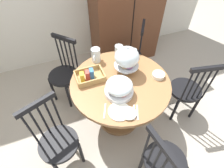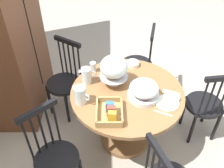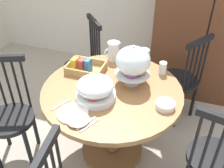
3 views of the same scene
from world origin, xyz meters
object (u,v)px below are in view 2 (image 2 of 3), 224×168
(windsor_chair_host_seat, at_px, (139,65))
(milk_pitcher, at_px, (80,96))
(windsor_chair_far_side, at_px, (205,106))
(pastry_stand_with_dome, at_px, (114,68))
(fruit_platter_covered, at_px, (144,90))
(wooden_armoire, at_px, (6,37))
(cereal_basket, at_px, (110,112))
(dining_table, at_px, (126,108))
(cereal_bowl, at_px, (133,64))
(china_plate_large, at_px, (167,103))
(windsor_chair_by_cabinet, at_px, (55,158))
(drinking_glass, at_px, (93,67))
(china_plate_small, at_px, (172,97))
(windsor_chair_near_window, at_px, (65,83))
(orange_juice_pitcher, at_px, (87,76))

(windsor_chair_host_seat, xyz_separation_m, milk_pitcher, (-0.97, 0.65, 0.37))
(windsor_chair_far_side, bearing_deg, windsor_chair_host_seat, 40.53)
(pastry_stand_with_dome, relative_size, fruit_platter_covered, 1.15)
(windsor_chair_far_side, xyz_separation_m, windsor_chair_host_seat, (0.76, 0.65, 0.00))
(wooden_armoire, bearing_deg, fruit_platter_covered, -116.65)
(wooden_armoire, xyz_separation_m, cereal_basket, (-0.96, -1.14, -0.21))
(wooden_armoire, bearing_deg, dining_table, -116.44)
(dining_table, distance_m, cereal_bowl, 0.51)
(cereal_basket, height_order, china_plate_large, cereal_basket)
(milk_pitcher, bearing_deg, china_plate_large, -92.07)
(windsor_chair_far_side, xyz_separation_m, milk_pitcher, (-0.21, 1.30, 0.37))
(dining_table, relative_size, windsor_chair_far_side, 1.14)
(windsor_chair_by_cabinet, distance_m, drinking_glass, 1.00)
(windsor_chair_host_seat, relative_size, pastry_stand_with_dome, 2.83)
(cereal_bowl, xyz_separation_m, drinking_glass, (-0.10, 0.43, 0.03))
(fruit_platter_covered, distance_m, cereal_basket, 0.39)
(wooden_armoire, height_order, china_plate_large, wooden_armoire)
(windsor_chair_by_cabinet, height_order, china_plate_small, windsor_chair_by_cabinet)
(windsor_chair_near_window, height_order, windsor_chair_by_cabinet, same)
(wooden_armoire, distance_m, milk_pitcher, 1.19)
(wooden_armoire, bearing_deg, windsor_chair_host_seat, -83.32)
(milk_pitcher, distance_m, cereal_basket, 0.32)
(windsor_chair_by_cabinet, distance_m, pastry_stand_with_dome, 0.98)
(dining_table, xyz_separation_m, windsor_chair_by_cabinet, (-0.55, 0.66, -0.06))
(orange_juice_pitcher, xyz_separation_m, cereal_basket, (-0.46, -0.23, -0.04))
(windsor_chair_near_window, xyz_separation_m, pastry_stand_with_dome, (-0.36, -0.58, 0.48))
(windsor_chair_host_seat, distance_m, milk_pitcher, 1.22)
(cereal_basket, relative_size, drinking_glass, 2.87)
(windsor_chair_near_window, xyz_separation_m, fruit_platter_covered, (-0.56, -0.85, 0.37))
(wooden_armoire, xyz_separation_m, drinking_glass, (-0.32, -0.97, -0.19))
(wooden_armoire, xyz_separation_m, windsor_chair_by_cabinet, (-1.20, -0.66, -0.53))
(windsor_chair_host_seat, relative_size, cereal_bowl, 6.96)
(pastry_stand_with_dome, bearing_deg, drinking_glass, 46.39)
(fruit_platter_covered, relative_size, china_plate_small, 2.00)
(windsor_chair_host_seat, xyz_separation_m, cereal_bowl, (-0.40, 0.12, 0.31))
(orange_juice_pitcher, bearing_deg, dining_table, -110.33)
(windsor_chair_host_seat, xyz_separation_m, pastry_stand_with_dome, (-0.71, 0.34, 0.48))
(orange_juice_pitcher, distance_m, milk_pitcher, 0.29)
(fruit_platter_covered, height_order, china_plate_small, fruit_platter_covered)
(orange_juice_pitcher, relative_size, cereal_basket, 0.58)
(china_plate_small, height_order, cereal_bowl, cereal_bowl)
(china_plate_small, bearing_deg, china_plate_large, 139.84)
(cereal_basket, relative_size, cereal_bowl, 2.26)
(windsor_chair_by_cabinet, relative_size, fruit_platter_covered, 3.25)
(china_plate_small, bearing_deg, dining_table, 76.98)
(pastry_stand_with_dome, height_order, china_plate_large, pastry_stand_with_dome)
(windsor_chair_host_seat, relative_size, drinking_glass, 8.86)
(windsor_chair_far_side, xyz_separation_m, china_plate_small, (-0.17, 0.44, 0.30))
(orange_juice_pitcher, height_order, drinking_glass, orange_juice_pitcher)
(dining_table, xyz_separation_m, china_plate_small, (-0.10, -0.42, 0.25))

